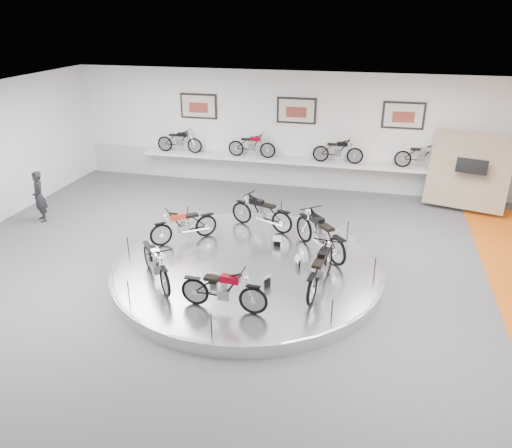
% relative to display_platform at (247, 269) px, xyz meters
% --- Properties ---
extents(floor, '(16.00, 16.00, 0.00)m').
position_rel_display_platform_xyz_m(floor, '(0.00, -0.30, -0.15)').
color(floor, '#515153').
rests_on(floor, ground).
extents(ceiling, '(16.00, 16.00, 0.00)m').
position_rel_display_platform_xyz_m(ceiling, '(0.00, -0.30, 3.85)').
color(ceiling, white).
rests_on(ceiling, wall_back).
extents(wall_back, '(16.00, 0.00, 16.00)m').
position_rel_display_platform_xyz_m(wall_back, '(0.00, 6.70, 1.85)').
color(wall_back, white).
rests_on(wall_back, floor).
extents(dado_band, '(15.68, 0.04, 1.10)m').
position_rel_display_platform_xyz_m(dado_band, '(0.00, 6.68, 0.40)').
color(dado_band, '#BCBCBA').
rests_on(dado_band, floor).
extents(display_platform, '(6.40, 6.40, 0.30)m').
position_rel_display_platform_xyz_m(display_platform, '(0.00, 0.00, 0.00)').
color(display_platform, silver).
rests_on(display_platform, floor).
extents(platform_rim, '(6.40, 6.40, 0.10)m').
position_rel_display_platform_xyz_m(platform_rim, '(0.00, 0.00, 0.12)').
color(platform_rim, '#B2B2BA').
rests_on(platform_rim, display_platform).
extents(shelf, '(11.00, 0.55, 0.10)m').
position_rel_display_platform_xyz_m(shelf, '(0.00, 6.40, 0.85)').
color(shelf, silver).
rests_on(shelf, wall_back).
extents(poster_left, '(1.35, 0.06, 0.88)m').
position_rel_display_platform_xyz_m(poster_left, '(-3.50, 6.66, 2.55)').
color(poster_left, beige).
rests_on(poster_left, wall_back).
extents(poster_center, '(1.35, 0.06, 0.88)m').
position_rel_display_platform_xyz_m(poster_center, '(0.00, 6.66, 2.55)').
color(poster_center, beige).
rests_on(poster_center, wall_back).
extents(poster_right, '(1.35, 0.06, 0.88)m').
position_rel_display_platform_xyz_m(poster_right, '(3.50, 6.66, 2.55)').
color(poster_right, beige).
rests_on(poster_right, wall_back).
extents(display_panel, '(2.56, 1.52, 2.30)m').
position_rel_display_platform_xyz_m(display_panel, '(5.60, 5.80, 1.10)').
color(display_panel, tan).
rests_on(display_panel, floor).
extents(shelf_bike_a, '(1.22, 0.43, 0.73)m').
position_rel_display_platform_xyz_m(shelf_bike_a, '(-4.20, 6.40, 1.27)').
color(shelf_bike_a, black).
rests_on(shelf_bike_a, shelf).
extents(shelf_bike_b, '(1.22, 0.43, 0.73)m').
position_rel_display_platform_xyz_m(shelf_bike_b, '(-1.50, 6.40, 1.27)').
color(shelf_bike_b, maroon).
rests_on(shelf_bike_b, shelf).
extents(shelf_bike_c, '(1.22, 0.43, 0.73)m').
position_rel_display_platform_xyz_m(shelf_bike_c, '(1.50, 6.40, 1.27)').
color(shelf_bike_c, black).
rests_on(shelf_bike_c, shelf).
extents(shelf_bike_d, '(1.22, 0.43, 0.73)m').
position_rel_display_platform_xyz_m(shelf_bike_d, '(4.20, 6.40, 1.27)').
color(shelf_bike_d, '#AFB0B4').
rests_on(shelf_bike_d, shelf).
extents(bike_a, '(1.66, 1.78, 1.06)m').
position_rel_display_platform_xyz_m(bike_a, '(1.59, 0.98, 0.68)').
color(bike_a, black).
rests_on(bike_a, display_platform).
extents(bike_b, '(1.73, 1.07, 0.96)m').
position_rel_display_platform_xyz_m(bike_b, '(-0.14, 2.10, 0.63)').
color(bike_b, black).
rests_on(bike_b, display_platform).
extents(bike_c, '(1.52, 1.44, 0.91)m').
position_rel_display_platform_xyz_m(bike_c, '(-1.91, 0.82, 0.61)').
color(bike_c, red).
rests_on(bike_c, display_platform).
extents(bike_d, '(1.48, 1.60, 0.95)m').
position_rel_display_platform_xyz_m(bike_d, '(-1.72, -1.33, 0.62)').
color(bike_d, '#AFB0B4').
rests_on(bike_d, display_platform).
extents(bike_e, '(1.57, 0.61, 0.91)m').
position_rel_display_platform_xyz_m(bike_e, '(0.04, -2.01, 0.61)').
color(bike_e, maroon).
rests_on(bike_e, display_platform).
extents(bike_f, '(0.82, 1.75, 0.99)m').
position_rel_display_platform_xyz_m(bike_f, '(1.82, -0.75, 0.65)').
color(bike_f, black).
rests_on(bike_f, display_platform).
extents(visitor, '(0.66, 0.64, 1.53)m').
position_rel_display_platform_xyz_m(visitor, '(-6.83, 1.76, 0.62)').
color(visitor, black).
rests_on(visitor, floor).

